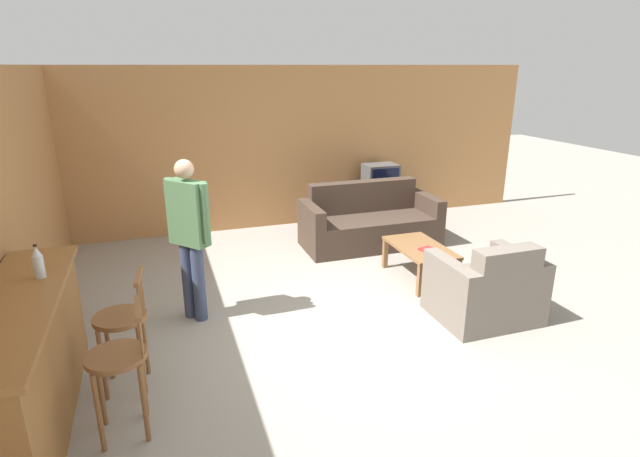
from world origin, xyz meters
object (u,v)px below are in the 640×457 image
at_px(armchair_near, 486,290).
at_px(tv, 380,178).
at_px(tv_unit, 379,206).
at_px(bar_chair_mid, 123,325).
at_px(couch_far, 369,224).
at_px(bottle, 38,263).
at_px(coffee_table, 420,251).
at_px(book_on_table, 427,249).
at_px(person_by_window, 189,232).
at_px(bar_chair_near, 120,365).

distance_m(armchair_near, tv, 3.60).
height_order(armchair_near, tv_unit, armchair_near).
relative_size(bar_chair_mid, tv, 1.83).
height_order(couch_far, armchair_near, couch_far).
bearing_deg(bottle, coffee_table, 15.68).
bearing_deg(tv, tv_unit, 90.00).
distance_m(tv_unit, book_on_table, 2.60).
xyz_separation_m(tv_unit, book_on_table, (-0.55, -2.53, 0.17)).
xyz_separation_m(couch_far, person_by_window, (-2.71, -1.55, 0.65)).
distance_m(bar_chair_near, couch_far, 4.64).
distance_m(bar_chair_near, bar_chair_mid, 0.60).
distance_m(armchair_near, bottle, 4.20).
relative_size(armchair_near, tv_unit, 0.99).
xyz_separation_m(coffee_table, tv_unit, (0.55, 2.39, -0.10)).
relative_size(bar_chair_near, armchair_near, 0.99).
relative_size(tv, person_by_window, 0.32).
xyz_separation_m(couch_far, tv_unit, (0.64, 1.00, -0.05)).
bearing_deg(tv_unit, couch_far, -122.47).
bearing_deg(person_by_window, book_on_table, 0.26).
distance_m(tv, bottle, 5.74).
bearing_deg(coffee_table, tv, 76.92).
relative_size(couch_far, coffee_table, 1.99).
relative_size(coffee_table, tv_unit, 0.99).
xyz_separation_m(tv_unit, tv, (-0.00, -0.00, 0.50)).
xyz_separation_m(book_on_table, person_by_window, (-2.80, -0.01, 0.53)).
xyz_separation_m(bar_chair_near, person_by_window, (0.65, 1.65, 0.41)).
height_order(couch_far, tv, tv).
height_order(tv, bottle, bottle).
distance_m(bar_chair_mid, couch_far, 4.25).
relative_size(coffee_table, book_on_table, 4.93).
xyz_separation_m(couch_far, armchair_near, (0.22, -2.55, 0.00)).
bearing_deg(tv_unit, bar_chair_mid, -137.94).
height_order(bar_chair_near, tv, same).
height_order(couch_far, bottle, bottle).
xyz_separation_m(bar_chair_near, bar_chair_mid, (-0.00, 0.60, 0.00)).
bearing_deg(bar_chair_near, tv_unit, 46.44).
bearing_deg(bar_chair_mid, couch_far, 37.80).
bearing_deg(bottle, tv_unit, 37.72).
xyz_separation_m(bar_chair_mid, book_on_table, (3.44, 1.07, -0.12)).
distance_m(bottle, book_on_table, 4.16).
bearing_deg(couch_far, bottle, -147.25).
bearing_deg(person_by_window, tv_unit, 37.27).
distance_m(couch_far, tv, 1.27).
xyz_separation_m(bar_chair_near, tv, (3.99, 4.19, 0.21)).
distance_m(bar_chair_mid, armchair_near, 3.59).
distance_m(armchair_near, coffee_table, 1.17).
relative_size(armchair_near, bottle, 3.77).
bearing_deg(bar_chair_near, tv, 46.42).
distance_m(bar_chair_mid, book_on_table, 3.61).
relative_size(armchair_near, coffee_table, 1.00).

